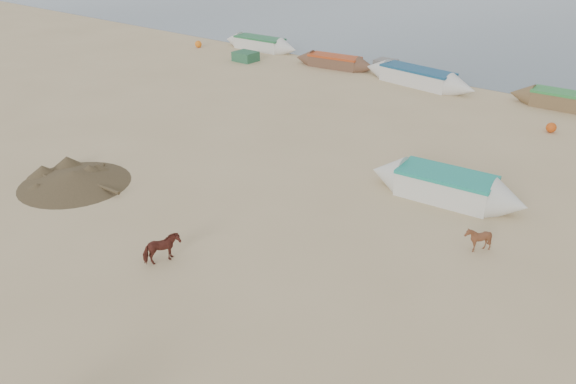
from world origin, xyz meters
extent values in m
plane|color=tan|center=(0.00, 0.00, 0.00)|extent=(140.00, 140.00, 0.00)
imported|color=brown|center=(5.30, 5.99, 0.39)|extent=(0.80, 0.74, 0.77)
imported|color=#5B261D|center=(-1.21, 0.02, 0.43)|extent=(0.77, 0.89, 0.86)
cone|color=brown|center=(-7.59, 1.34, 0.25)|extent=(4.29, 4.29, 0.49)
cube|color=#2B6040|center=(-15.12, 18.59, 0.30)|extent=(1.40, 1.20, 0.60)
sphere|color=#C14812|center=(4.13, 17.30, 0.22)|extent=(0.44, 0.44, 0.44)
cube|color=slate|center=(-7.08, 22.50, 0.28)|extent=(1.20, 1.10, 0.56)
sphere|color=orange|center=(-20.45, 19.46, 0.24)|extent=(0.48, 0.48, 0.48)
camera|label=1|loc=(9.55, -7.99, 8.71)|focal=35.00mm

